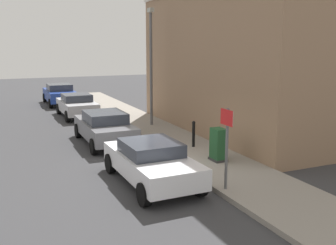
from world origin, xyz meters
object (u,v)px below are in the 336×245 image
street_sign (227,137)px  lamppost (151,62)px  utility_cabinet (218,146)px  bollard_near_cabinet (194,133)px  car_silver (77,105)px  car_grey (105,127)px  car_blue (60,94)px  car_white (151,161)px

street_sign → lamppost: (1.41, 9.23, 1.64)m
utility_cabinet → lamppost: lamppost is taller
utility_cabinet → bollard_near_cabinet: (0.10, 2.05, 0.02)m
bollard_near_cabinet → car_silver: bearing=106.8°
car_grey → utility_cabinet: (2.84, -4.53, -0.05)m
car_blue → street_sign: (1.62, -19.14, 0.91)m
car_blue → utility_cabinet: 16.93m
car_white → car_blue: car_blue is taller
car_white → bollard_near_cabinet: bearing=-46.8°
car_white → car_grey: 5.33m
car_blue → utility_cabinet: car_blue is taller
utility_cabinet → street_sign: size_ratio=0.50×
street_sign → lamppost: size_ratio=0.40×
car_silver → car_blue: (-0.16, 5.40, 0.04)m
car_silver → car_blue: size_ratio=0.93×
lamppost → bollard_near_cabinet: bearing=-90.9°
car_grey → car_silver: size_ratio=1.06×
car_silver → street_sign: street_sign is taller
car_silver → car_blue: car_blue is taller
car_blue → bollard_near_cabinet: car_blue is taller
street_sign → car_grey: bearing=103.0°
bollard_near_cabinet → street_sign: size_ratio=0.45×
lamppost → car_grey: bearing=-143.2°
car_white → lamppost: lamppost is taller
car_blue → lamppost: size_ratio=0.74×
car_silver → lamppost: (2.87, -4.51, 2.60)m
car_silver → car_grey: bearing=177.9°
car_blue → street_sign: 19.23m
car_white → lamppost: bearing=-22.6°
street_sign → car_blue: bearing=94.8°
bollard_near_cabinet → car_grey: bearing=139.9°
utility_cabinet → bollard_near_cabinet: size_ratio=1.11×
car_blue → lamppost: 10.67m
utility_cabinet → street_sign: 2.91m
car_grey → utility_cabinet: size_ratio=3.64×
utility_cabinet → lamppost: size_ratio=0.20×
utility_cabinet → street_sign: street_sign is taller
street_sign → lamppost: bearing=81.3°
car_white → street_sign: (1.59, -1.64, 0.97)m
street_sign → bollard_near_cabinet: bearing=73.5°
car_white → car_silver: bearing=-1.7°
car_grey → street_sign: size_ratio=1.82×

